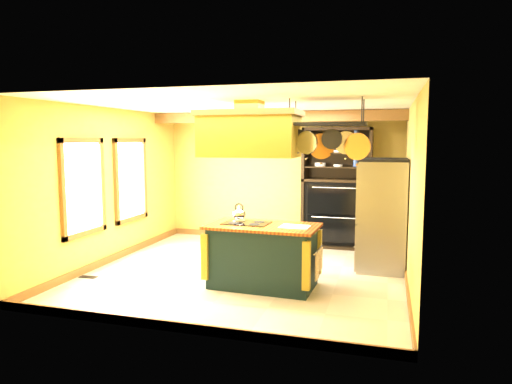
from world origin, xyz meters
The scene contains 15 objects.
floor centered at (0.00, 0.00, 0.00)m, with size 5.00×5.00×0.00m, color beige.
ceiling centered at (0.00, 0.00, 2.70)m, with size 5.00×5.00×0.00m, color white.
wall_back centered at (0.00, 2.50, 1.35)m, with size 5.00×0.02×2.70m, color gold.
wall_front centered at (0.00, -2.50, 1.35)m, with size 5.00×0.02×2.70m, color gold.
wall_left centered at (-2.50, 0.00, 1.35)m, with size 0.02×5.00×2.70m, color gold.
wall_right centered at (2.50, 0.00, 1.35)m, with size 0.02×5.00×2.70m, color gold.
ceiling_beam centered at (0.00, 1.70, 2.59)m, with size 5.00×0.15×0.20m, color brown.
window_near centered at (-2.47, -0.80, 1.40)m, with size 0.06×1.06×1.56m.
window_far centered at (-2.47, 0.60, 1.40)m, with size 0.06×1.06×1.56m.
kitchen_island centered at (0.45, -0.66, 0.47)m, with size 1.64×0.96×1.11m.
range_hood centered at (0.25, -0.67, 2.25)m, with size 1.46×0.82×0.80m.
pot_rack centered at (1.36, -0.67, 2.23)m, with size 1.16×0.53×0.82m.
refrigerator centered at (2.09, 0.78, 0.88)m, with size 0.78×0.92×1.80m.
hutch centered at (1.20, 2.24, 0.92)m, with size 1.35×0.61×2.39m.
floor_register centered at (-2.30, -1.00, 0.01)m, with size 0.28×0.12×0.01m, color black.
Camera 1 is at (2.16, -6.95, 2.14)m, focal length 32.00 mm.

